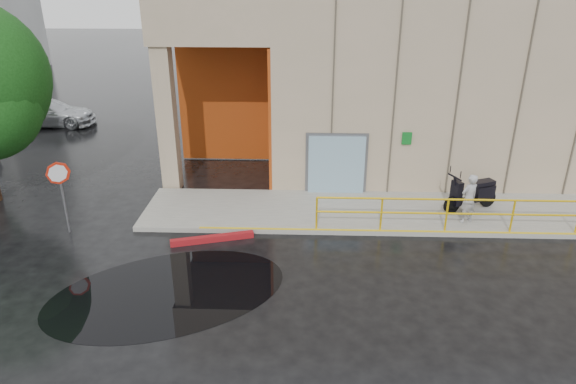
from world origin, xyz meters
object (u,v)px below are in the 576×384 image
red_curb (212,239)px  person (469,199)px  car_c (49,113)px  scooter (473,185)px  stop_sign (60,181)px

red_curb → person: bearing=9.3°
person → car_c: (-17.83, 10.47, -0.27)m
person → scooter: (0.38, 0.88, 0.09)m
red_curb → car_c: size_ratio=0.53×
stop_sign → scooter: bearing=-6.0°
person → stop_sign: bearing=-22.2°
person → scooter: person is taller
scooter → stop_sign: bearing=165.1°
stop_sign → red_curb: stop_sign is taller
stop_sign → car_c: (-5.86, 11.32, -1.01)m
stop_sign → person: bearing=-9.9°
person → scooter: 0.96m
stop_sign → car_c: size_ratio=0.50×
person → car_c: size_ratio=0.34×
stop_sign → red_curb: (4.38, -0.39, -1.58)m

